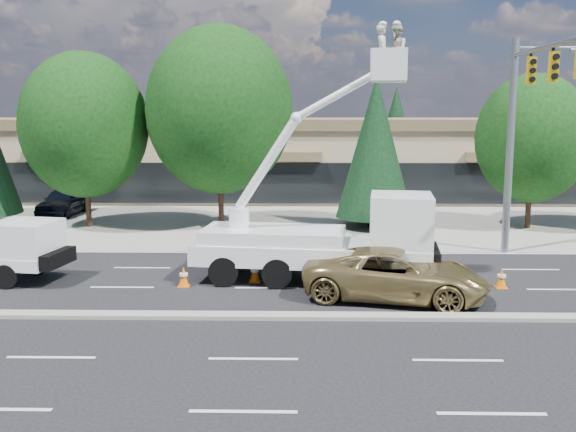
{
  "coord_description": "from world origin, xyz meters",
  "views": [
    {
      "loc": [
        1.14,
        -18.13,
        6.0
      ],
      "look_at": [
        0.72,
        3.95,
        2.4
      ],
      "focal_mm": 40.0,
      "sensor_mm": 36.0,
      "label": 1
    }
  ],
  "objects": [
    {
      "name": "ground",
      "position": [
        0.0,
        0.0,
        0.0
      ],
      "size": [
        140.0,
        140.0,
        0.0
      ],
      "primitive_type": "plane",
      "color": "black",
      "rests_on": "ground"
    },
    {
      "name": "concrete_apron",
      "position": [
        0.0,
        20.0,
        0.01
      ],
      "size": [
        140.0,
        22.0,
        0.01
      ],
      "primitive_type": "cube",
      "color": "gray",
      "rests_on": "ground"
    },
    {
      "name": "road_median",
      "position": [
        0.0,
        0.0,
        0.06
      ],
      "size": [
        120.0,
        0.55,
        0.12
      ],
      "primitive_type": "cube",
      "color": "gray",
      "rests_on": "ground"
    },
    {
      "name": "strip_mall",
      "position": [
        0.0,
        29.97,
        2.83
      ],
      "size": [
        50.4,
        15.4,
        5.5
      ],
      "color": "tan",
      "rests_on": "ground"
    },
    {
      "name": "tree_front_c",
      "position": [
        -10.0,
        15.0,
        5.31
      ],
      "size": [
        6.53,
        6.53,
        9.07
      ],
      "color": "#332114",
      "rests_on": "ground"
    },
    {
      "name": "tree_front_d",
      "position": [
        -3.0,
        15.0,
        6.08
      ],
      "size": [
        7.49,
        7.49,
        10.39
      ],
      "color": "#332114",
      "rests_on": "ground"
    },
    {
      "name": "tree_front_e",
      "position": [
        5.0,
        15.0,
        4.21
      ],
      "size": [
        3.99,
        3.99,
        7.86
      ],
      "color": "#332114",
      "rests_on": "ground"
    },
    {
      "name": "tree_front_f",
      "position": [
        13.0,
        15.0,
        4.65
      ],
      "size": [
        5.73,
        5.73,
        7.95
      ],
      "color": "#332114",
      "rests_on": "ground"
    },
    {
      "name": "tree_back_a",
      "position": [
        -18.0,
        42.0,
        4.29
      ],
      "size": [
        4.06,
        4.06,
        8.0
      ],
      "color": "#332114",
      "rests_on": "ground"
    },
    {
      "name": "tree_back_b",
      "position": [
        -4.0,
        42.0,
        5.92
      ],
      "size": [
        5.59,
        5.59,
        11.03
      ],
      "color": "#332114",
      "rests_on": "ground"
    },
    {
      "name": "tree_back_c",
      "position": [
        10.0,
        42.0,
        4.46
      ],
      "size": [
        4.21,
        4.21,
        8.31
      ],
      "color": "#332114",
      "rests_on": "ground"
    },
    {
      "name": "tree_back_d",
      "position": [
        22.0,
        42.0,
        5.61
      ],
      "size": [
        5.31,
        5.31,
        10.47
      ],
      "color": "#332114",
      "rests_on": "ground"
    },
    {
      "name": "signal_mast",
      "position": [
        10.03,
        7.04,
        6.06
      ],
      "size": [
        2.76,
        10.16,
        9.0
      ],
      "color": "gray",
      "rests_on": "ground"
    },
    {
      "name": "bucket_truck",
      "position": [
        2.32,
        4.1,
        1.91
      ],
      "size": [
        8.6,
        3.57,
        8.97
      ],
      "rotation": [
        0.0,
        0.0,
        -0.13
      ],
      "color": "white",
      "rests_on": "ground"
    },
    {
      "name": "traffic_cone_b",
      "position": [
        -2.89,
        3.39,
        0.34
      ],
      "size": [
        0.4,
        0.4,
        0.7
      ],
      "color": "orange",
      "rests_on": "ground"
    },
    {
      "name": "traffic_cone_c",
      "position": [
        -0.47,
        4.02,
        0.34
      ],
      "size": [
        0.4,
        0.4,
        0.7
      ],
      "color": "orange",
      "rests_on": "ground"
    },
    {
      "name": "traffic_cone_d",
      "position": [
        8.09,
        3.42,
        0.34
      ],
      "size": [
        0.4,
        0.4,
        0.7
      ],
      "color": "orange",
      "rests_on": "ground"
    },
    {
      "name": "minivan",
      "position": [
        4.22,
        2.0,
        0.82
      ],
      "size": [
        6.33,
        3.96,
        1.63
      ],
      "primitive_type": "imported",
      "rotation": [
        0.0,
        0.0,
        1.34
      ],
      "color": "olive",
      "rests_on": "ground"
    },
    {
      "name": "parked_car_west",
      "position": [
        -12.78,
        18.95,
        0.79
      ],
      "size": [
        2.13,
        4.74,
        1.58
      ],
      "primitive_type": "imported",
      "rotation": [
        0.0,
        0.0,
        -0.06
      ],
      "color": "black",
      "rests_on": "ground"
    },
    {
      "name": "parked_car_east",
      "position": [
        5.2,
        16.0,
        0.68
      ],
      "size": [
        2.19,
        4.34,
        1.36
      ],
      "primitive_type": "imported",
      "rotation": [
        0.0,
        0.0,
        0.19
      ],
      "color": "black",
      "rests_on": "ground"
    }
  ]
}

